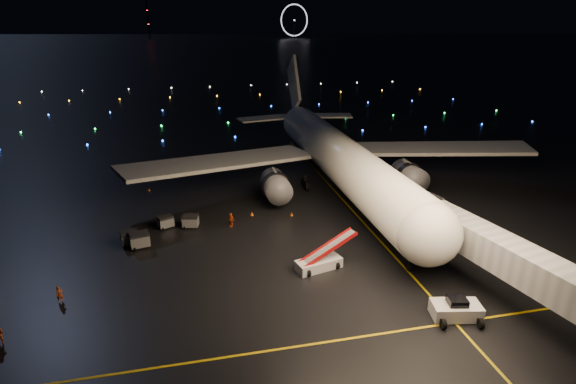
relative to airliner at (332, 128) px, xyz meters
The scene contains 19 objects.
ground 273.04m from the airliner, 92.59° to the left, with size 2000.00×2000.00×0.00m, color black.
lane_centre 15.46m from the airliner, 91.47° to the right, with size 0.25×80.00×0.02m, color #DAB308.
lane_cross 42.23m from the airliner, 114.85° to the right, with size 60.00×0.25×0.02m, color #DAB308.
airliner is the anchor object (origin of this frame).
pushback_tug 37.61m from the airliner, 89.83° to the right, with size 4.26×2.23×2.03m, color silver.
belt_loader 28.50m from the airliner, 110.04° to the right, with size 7.25×1.98×3.52m, color silver, non-canonical shape.
crew_a 44.57m from the airliner, 142.91° to the right, with size 0.59×0.39×1.63m, color #FF5E1D.
crew_c 23.42m from the airliner, 142.96° to the right, with size 1.12×0.47×1.91m, color #FF5E1D.
safety_cone_0 17.21m from the airliner, 128.27° to the right, with size 0.42×0.42×0.48m, color orange.
safety_cone_1 12.67m from the airliner, 152.72° to the right, with size 0.44×0.44×0.50m, color orange.
safety_cone_2 19.79m from the airliner, 144.50° to the right, with size 0.46×0.46×0.52m, color orange.
safety_cone_3 30.21m from the airliner, behind, with size 0.45×0.45×0.51m, color orange.
ferris_wheel 710.53m from the airliner, 77.17° to the left, with size 50.00×4.00×52.00m, color black, non-canonical shape.
radio_mast 716.63m from the airliner, 95.79° to the left, with size 1.80×1.80×64.00m, color black.
taxiway_lights 80.08m from the airliner, 98.91° to the left, with size 164.00×92.00×0.36m, color black, non-canonical shape.
baggage_cart_0 27.04m from the airliner, 151.46° to the right, with size 1.94×1.36×1.65m, color gray.
baggage_cart_1 33.98m from the airliner, 149.76° to the right, with size 2.17×1.52×1.84m, color gray.
baggage_cart_2 29.49m from the airliner, 155.52° to the right, with size 1.86×1.30×1.58m, color gray.
baggage_cart_3 34.57m from the airliner, 152.25° to the right, with size 1.96×1.37×1.66m, color gray.
Camera 1 is at (-9.44, -38.81, 24.71)m, focal length 28.00 mm.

